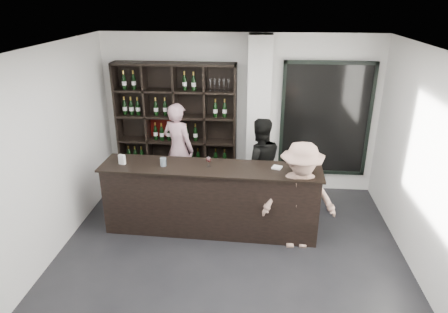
# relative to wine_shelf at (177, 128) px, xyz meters

# --- Properties ---
(floor) EXTENTS (5.00, 5.50, 0.01)m
(floor) POSITION_rel_wine_shelf_xyz_m (1.15, -2.57, -1.20)
(floor) COLOR black
(floor) RESTS_ON ground
(wine_shelf) EXTENTS (2.20, 0.35, 2.40)m
(wine_shelf) POSITION_rel_wine_shelf_xyz_m (0.00, 0.00, 0.00)
(wine_shelf) COLOR black
(wine_shelf) RESTS_ON floor
(structural_column) EXTENTS (0.40, 0.40, 2.90)m
(structural_column) POSITION_rel_wine_shelf_xyz_m (1.50, -0.10, 0.25)
(structural_column) COLOR silver
(structural_column) RESTS_ON floor
(glass_panel) EXTENTS (1.60, 0.08, 2.10)m
(glass_panel) POSITION_rel_wine_shelf_xyz_m (2.70, 0.12, 0.20)
(glass_panel) COLOR black
(glass_panel) RESTS_ON floor
(tasting_counter) EXTENTS (3.34, 0.69, 1.10)m
(tasting_counter) POSITION_rel_wine_shelf_xyz_m (0.80, -1.47, -0.65)
(tasting_counter) COLOR black
(tasting_counter) RESTS_ON floor
(taster_pink) EXTENTS (0.74, 0.64, 1.72)m
(taster_pink) POSITION_rel_wine_shelf_xyz_m (0.05, -0.17, -0.34)
(taster_pink) COLOR #F3B8C4
(taster_pink) RESTS_ON floor
(taster_black) EXTENTS (0.94, 0.81, 1.65)m
(taster_black) POSITION_rel_wine_shelf_xyz_m (1.53, -0.71, -0.37)
(taster_black) COLOR black
(taster_black) RESTS_ON floor
(customer) EXTENTS (1.10, 0.68, 1.64)m
(customer) POSITION_rel_wine_shelf_xyz_m (2.12, -1.77, -0.38)
(customer) COLOR tan
(customer) RESTS_ON floor
(wine_glass) EXTENTS (0.10, 0.10, 0.19)m
(wine_glass) POSITION_rel_wine_shelf_xyz_m (0.78, -1.46, -0.01)
(wine_glass) COLOR white
(wine_glass) RESTS_ON tasting_counter
(spit_cup) EXTENTS (0.09, 0.09, 0.12)m
(spit_cup) POSITION_rel_wine_shelf_xyz_m (0.09, -1.49, -0.04)
(spit_cup) COLOR silver
(spit_cup) RESTS_ON tasting_counter
(napkin_stack) EXTENTS (0.17, 0.17, 0.02)m
(napkin_stack) POSITION_rel_wine_shelf_xyz_m (1.80, -1.43, -0.09)
(napkin_stack) COLOR white
(napkin_stack) RESTS_ON tasting_counter
(card_stand) EXTENTS (0.11, 0.08, 0.15)m
(card_stand) POSITION_rel_wine_shelf_xyz_m (-0.55, -1.48, -0.03)
(card_stand) COLOR white
(card_stand) RESTS_ON tasting_counter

